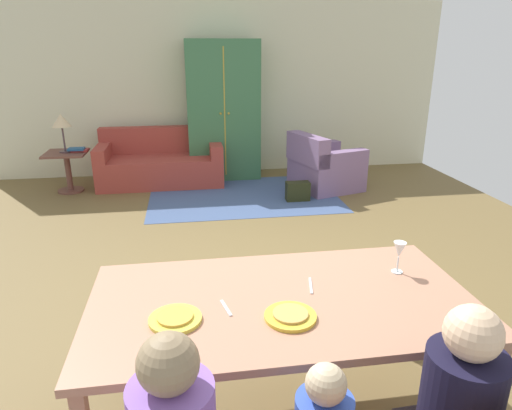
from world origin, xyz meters
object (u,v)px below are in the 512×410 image
at_px(wine_glass, 399,251).
at_px(side_table, 68,166).
at_px(plate_near_child, 290,316).
at_px(table_lamp, 61,122).
at_px(couch, 161,164).
at_px(handbag, 298,191).
at_px(armchair, 323,168).
at_px(armoire, 223,111).
at_px(book_upper, 76,149).
at_px(book_lower, 80,150).
at_px(plate_near_man, 175,319).
at_px(dining_table, 282,309).

height_order(wine_glass, side_table, wine_glass).
height_order(plate_near_child, table_lamp, table_lamp).
bearing_deg(couch, wine_glass, -71.54).
bearing_deg(handbag, armchair, 44.15).
xyz_separation_m(armoire, table_lamp, (-2.28, -0.47, -0.04)).
height_order(table_lamp, book_upper, table_lamp).
distance_m(armchair, armoire, 1.79).
bearing_deg(book_lower, wine_glass, -59.01).
height_order(plate_near_man, side_table, plate_near_man).
relative_size(couch, book_upper, 8.36).
distance_m(side_table, handbag, 3.30).
bearing_deg(plate_near_man, handbag, 67.93).
height_order(plate_near_man, plate_near_child, same).
relative_size(armoire, book_upper, 9.55).
bearing_deg(book_lower, dining_table, -67.01).
bearing_deg(couch, plate_near_man, -86.40).
bearing_deg(table_lamp, dining_table, -64.95).
bearing_deg(book_upper, table_lamp, 178.33).
bearing_deg(side_table, armchair, -6.49).
relative_size(side_table, book_lower, 2.64).
bearing_deg(book_lower, side_table, -171.98).
relative_size(plate_near_man, armchair, 0.23).
distance_m(plate_near_child, armoire, 5.26).
xyz_separation_m(plate_near_man, armoire, (0.67, 5.19, 0.28)).
xyz_separation_m(armchair, armoire, (-1.38, 0.88, 0.73)).
bearing_deg(handbag, book_lower, 162.70).
relative_size(armchair, side_table, 1.85).
xyz_separation_m(plate_near_child, armoire, (0.13, 5.25, 0.28)).
bearing_deg(wine_glass, handbag, 85.11).
distance_m(plate_near_man, couch, 5.01).
height_order(armoire, book_lower, armoire).
bearing_deg(book_lower, armchair, -7.26).
distance_m(dining_table, wine_glass, 0.76).
distance_m(dining_table, book_upper, 5.02).
bearing_deg(dining_table, handbag, 74.75).
bearing_deg(plate_near_man, wine_glass, 13.50).
xyz_separation_m(plate_near_man, book_lower, (-1.42, 4.75, -0.18)).
xyz_separation_m(plate_near_man, couch, (-0.31, 4.98, -0.47)).
bearing_deg(plate_near_man, side_table, 108.83).
height_order(armchair, handbag, armchair).
distance_m(couch, armoire, 1.25).
bearing_deg(plate_near_child, armoire, 88.59).
height_order(wine_glass, armchair, wine_glass).
distance_m(couch, armchair, 2.46).
distance_m(wine_glass, book_lower, 5.20).
bearing_deg(armchair, handbag, -135.85).
relative_size(plate_near_man, handbag, 0.78).
bearing_deg(couch, plate_near_child, -80.38).
distance_m(couch, book_upper, 1.22).
bearing_deg(book_upper, handbag, -16.56).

